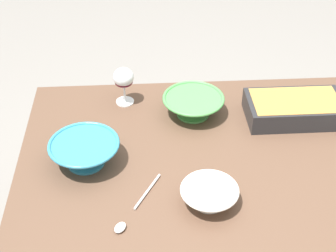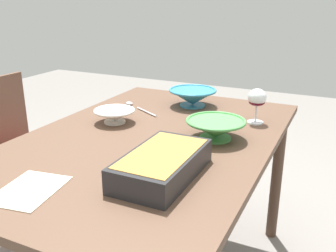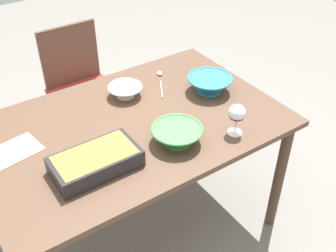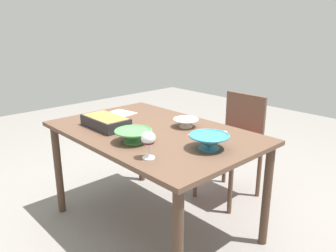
{
  "view_description": "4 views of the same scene",
  "coord_description": "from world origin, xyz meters",
  "px_view_note": "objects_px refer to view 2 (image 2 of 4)",
  "views": [
    {
      "loc": [
        0.29,
        1.27,
        1.87
      ],
      "look_at": [
        0.2,
        -0.13,
        0.78
      ],
      "focal_mm": 52.91,
      "sensor_mm": 36.0,
      "label": 1
    },
    {
      "loc": [
        -1.23,
        -0.68,
        1.28
      ],
      "look_at": [
        0.06,
        -0.06,
        0.78
      ],
      "focal_mm": 40.71,
      "sensor_mm": 36.0,
      "label": 2
    },
    {
      "loc": [
        -0.74,
        -1.41,
        1.92
      ],
      "look_at": [
        0.1,
        -0.18,
        0.8
      ],
      "focal_mm": 44.21,
      "sensor_mm": 36.0,
      "label": 3
    },
    {
      "loc": [
        1.65,
        -1.4,
        1.45
      ],
      "look_at": [
        0.22,
        -0.06,
        0.84
      ],
      "focal_mm": 35.65,
      "sensor_mm": 36.0,
      "label": 4
    }
  ],
  "objects_px": {
    "small_bowl": "(216,128)",
    "serving_spoon": "(135,106)",
    "casserole_dish": "(162,163)",
    "napkin": "(29,190)",
    "wine_glass": "(257,100)",
    "serving_bowl": "(193,97)",
    "mixing_bowl": "(115,115)",
    "dining_table": "(149,157)",
    "chair": "(19,153)"
  },
  "relations": [
    {
      "from": "small_bowl",
      "to": "serving_bowl",
      "type": "height_order",
      "value": "serving_bowl"
    },
    {
      "from": "wine_glass",
      "to": "napkin",
      "type": "distance_m",
      "value": 0.99
    },
    {
      "from": "casserole_dish",
      "to": "wine_glass",
      "type": "bearing_deg",
      "value": -12.33
    },
    {
      "from": "small_bowl",
      "to": "chair",
      "type": "bearing_deg",
      "value": 90.49
    },
    {
      "from": "chair",
      "to": "serving_spoon",
      "type": "bearing_deg",
      "value": -66.62
    },
    {
      "from": "dining_table",
      "to": "wine_glass",
      "type": "relative_size",
      "value": 9.36
    },
    {
      "from": "small_bowl",
      "to": "serving_spoon",
      "type": "height_order",
      "value": "small_bowl"
    },
    {
      "from": "casserole_dish",
      "to": "serving_bowl",
      "type": "xyz_separation_m",
      "value": [
        0.76,
        0.21,
        0.0
      ]
    },
    {
      "from": "chair",
      "to": "serving_bowl",
      "type": "height_order",
      "value": "chair"
    },
    {
      "from": "dining_table",
      "to": "napkin",
      "type": "bearing_deg",
      "value": 168.5
    },
    {
      "from": "wine_glass",
      "to": "casserole_dish",
      "type": "bearing_deg",
      "value": 167.67
    },
    {
      "from": "dining_table",
      "to": "chair",
      "type": "height_order",
      "value": "chair"
    },
    {
      "from": "chair",
      "to": "casserole_dish",
      "type": "relative_size",
      "value": 2.45
    },
    {
      "from": "dining_table",
      "to": "serving_bowl",
      "type": "distance_m",
      "value": 0.51
    },
    {
      "from": "mixing_bowl",
      "to": "small_bowl",
      "type": "distance_m",
      "value": 0.46
    },
    {
      "from": "small_bowl",
      "to": "napkin",
      "type": "height_order",
      "value": "small_bowl"
    },
    {
      "from": "serving_bowl",
      "to": "small_bowl",
      "type": "bearing_deg",
      "value": -146.84
    },
    {
      "from": "mixing_bowl",
      "to": "small_bowl",
      "type": "xyz_separation_m",
      "value": [
        0.0,
        -0.46,
        0.01
      ]
    },
    {
      "from": "serving_bowl",
      "to": "napkin",
      "type": "bearing_deg",
      "value": 174.57
    },
    {
      "from": "chair",
      "to": "small_bowl",
      "type": "relative_size",
      "value": 3.78
    },
    {
      "from": "serving_bowl",
      "to": "wine_glass",
      "type": "bearing_deg",
      "value": -110.24
    },
    {
      "from": "casserole_dish",
      "to": "napkin",
      "type": "relative_size",
      "value": 1.68
    },
    {
      "from": "mixing_bowl",
      "to": "serving_spoon",
      "type": "distance_m",
      "value": 0.24
    },
    {
      "from": "chair",
      "to": "casserole_dish",
      "type": "bearing_deg",
      "value": -109.7
    },
    {
      "from": "casserole_dish",
      "to": "dining_table",
      "type": "bearing_deg",
      "value": 35.66
    },
    {
      "from": "casserole_dish",
      "to": "serving_spoon",
      "type": "relative_size",
      "value": 1.46
    },
    {
      "from": "casserole_dish",
      "to": "serving_spoon",
      "type": "height_order",
      "value": "casserole_dish"
    },
    {
      "from": "chair",
      "to": "mixing_bowl",
      "type": "relative_size",
      "value": 4.89
    },
    {
      "from": "chair",
      "to": "dining_table",
      "type": "bearing_deg",
      "value": -96.2
    },
    {
      "from": "dining_table",
      "to": "mixing_bowl",
      "type": "relative_size",
      "value": 8.01
    },
    {
      "from": "small_bowl",
      "to": "napkin",
      "type": "bearing_deg",
      "value": 150.71
    },
    {
      "from": "casserole_dish",
      "to": "serving_spoon",
      "type": "xyz_separation_m",
      "value": [
        0.61,
        0.45,
        -0.04
      ]
    },
    {
      "from": "chair",
      "to": "wine_glass",
      "type": "height_order",
      "value": "wine_glass"
    },
    {
      "from": "serving_spoon",
      "to": "small_bowl",
      "type": "bearing_deg",
      "value": -115.55
    },
    {
      "from": "wine_glass",
      "to": "chair",
      "type": "bearing_deg",
      "value": 102.97
    },
    {
      "from": "serving_spoon",
      "to": "napkin",
      "type": "relative_size",
      "value": 1.15
    },
    {
      "from": "chair",
      "to": "mixing_bowl",
      "type": "xyz_separation_m",
      "value": [
        0.01,
        -0.61,
        0.29
      ]
    },
    {
      "from": "serving_spoon",
      "to": "napkin",
      "type": "bearing_deg",
      "value": -170.2
    },
    {
      "from": "chair",
      "to": "napkin",
      "type": "bearing_deg",
      "value": -130.41
    },
    {
      "from": "mixing_bowl",
      "to": "chair",
      "type": "bearing_deg",
      "value": 90.68
    },
    {
      "from": "small_bowl",
      "to": "serving_spoon",
      "type": "bearing_deg",
      "value": 64.45
    },
    {
      "from": "wine_glass",
      "to": "serving_bowl",
      "type": "height_order",
      "value": "wine_glass"
    },
    {
      "from": "small_bowl",
      "to": "dining_table",
      "type": "bearing_deg",
      "value": 112.2
    },
    {
      "from": "small_bowl",
      "to": "serving_bowl",
      "type": "relative_size",
      "value": 0.98
    },
    {
      "from": "mixing_bowl",
      "to": "serving_spoon",
      "type": "bearing_deg",
      "value": 8.44
    },
    {
      "from": "casserole_dish",
      "to": "napkin",
      "type": "distance_m",
      "value": 0.39
    },
    {
      "from": "chair",
      "to": "napkin",
      "type": "relative_size",
      "value": 4.12
    },
    {
      "from": "wine_glass",
      "to": "mixing_bowl",
      "type": "bearing_deg",
      "value": 115.09
    },
    {
      "from": "mixing_bowl",
      "to": "napkin",
      "type": "bearing_deg",
      "value": -169.68
    },
    {
      "from": "serving_bowl",
      "to": "serving_spoon",
      "type": "height_order",
      "value": "serving_bowl"
    }
  ]
}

